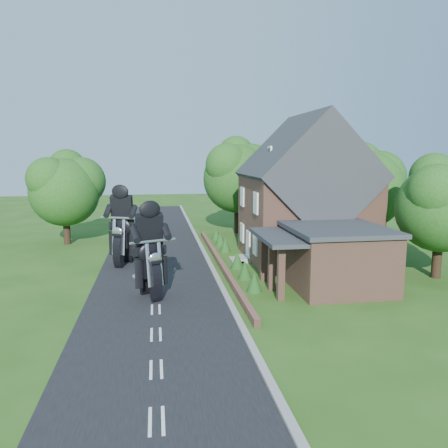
{
  "coord_description": "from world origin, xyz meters",
  "views": [
    {
      "loc": [
        0.13,
        -23.3,
        7.34
      ],
      "look_at": [
        4.58,
        5.03,
        2.8
      ],
      "focal_mm": 35.0,
      "sensor_mm": 36.0,
      "label": 1
    }
  ],
  "objects": [
    {
      "name": "tree_far_road",
      "position": [
        -6.86,
        14.11,
        4.84
      ],
      "size": [
        6.08,
        5.6,
        7.84
      ],
      "color": "black",
      "rests_on": "ground"
    },
    {
      "name": "shrub_f",
      "position": [
        5.3,
        14.0,
        0.55
      ],
      "size": [
        0.9,
        0.9,
        1.1
      ],
      "primitive_type": "cone",
      "color": "#153D13",
      "rests_on": "ground"
    },
    {
      "name": "shrub_d",
      "position": [
        5.3,
        9.0,
        0.55
      ],
      "size": [
        0.9,
        0.9,
        1.1
      ],
      "primitive_type": "cone",
      "color": "#153D13",
      "rests_on": "ground"
    },
    {
      "name": "road",
      "position": [
        0.0,
        0.0,
        0.01
      ],
      "size": [
        7.0,
        80.0,
        0.02
      ],
      "primitive_type": "cube",
      "color": "black",
      "rests_on": "ground"
    },
    {
      "name": "motorcycle_follow",
      "position": [
        -2.09,
        5.96,
        0.81
      ],
      "size": [
        1.04,
        1.79,
        1.63
      ],
      "primitive_type": null,
      "rotation": [
        0.0,
        0.0,
        2.77
      ],
      "color": "black",
      "rests_on": "ground"
    },
    {
      "name": "shrub_c",
      "position": [
        5.3,
        4.0,
        0.55
      ],
      "size": [
        0.9,
        0.9,
        1.1
      ],
      "primitive_type": "cone",
      "color": "#153D13",
      "rests_on": "ground"
    },
    {
      "name": "motorcycle_lead",
      "position": [
        -0.24,
        -1.24,
        0.76
      ],
      "size": [
        0.99,
        1.68,
        1.53
      ],
      "primitive_type": null,
      "rotation": [
        0.0,
        0.0,
        3.52
      ],
      "color": "black",
      "rests_on": "ground"
    },
    {
      "name": "shrub_b",
      "position": [
        5.3,
        1.5,
        0.55
      ],
      "size": [
        0.9,
        0.9,
        1.1
      ],
      "primitive_type": "cone",
      "color": "#153D13",
      "rests_on": "ground"
    },
    {
      "name": "tree_behind_house",
      "position": [
        14.18,
        16.14,
        6.23
      ],
      "size": [
        7.81,
        7.2,
        10.08
      ],
      "color": "black",
      "rests_on": "ground"
    },
    {
      "name": "shrub_a",
      "position": [
        5.3,
        -1.0,
        0.55
      ],
      "size": [
        0.9,
        0.9,
        1.1
      ],
      "primitive_type": "cone",
      "color": "#153D13",
      "rests_on": "ground"
    },
    {
      "name": "kerb",
      "position": [
        3.65,
        0.0,
        0.06
      ],
      "size": [
        0.3,
        80.0,
        0.12
      ],
      "primitive_type": "cube",
      "color": "gray",
      "rests_on": "ground"
    },
    {
      "name": "annex",
      "position": [
        9.87,
        -0.8,
        1.77
      ],
      "size": [
        7.05,
        5.94,
        3.44
      ],
      "color": "brown",
      "rests_on": "ground"
    },
    {
      "name": "house",
      "position": [
        10.49,
        6.0,
        4.34
      ],
      "size": [
        9.54,
        8.64,
        10.24
      ],
      "color": "brown",
      "rests_on": "ground"
    },
    {
      "name": "tree_behind_left",
      "position": [
        8.16,
        17.13,
        5.73
      ],
      "size": [
        6.94,
        6.4,
        9.16
      ],
      "color": "black",
      "rests_on": "ground"
    },
    {
      "name": "shrub_e",
      "position": [
        5.3,
        11.5,
        0.55
      ],
      "size": [
        0.9,
        0.9,
        1.1
      ],
      "primitive_type": "cone",
      "color": "#153D13",
      "rests_on": "ground"
    },
    {
      "name": "ground",
      "position": [
        0.0,
        0.0,
        0.0
      ],
      "size": [
        120.0,
        120.0,
        0.0
      ],
      "primitive_type": "plane",
      "color": "#254A14",
      "rests_on": "ground"
    },
    {
      "name": "garden_wall",
      "position": [
        4.3,
        5.0,
        0.2
      ],
      "size": [
        0.3,
        22.0,
        0.4
      ],
      "primitive_type": "cube",
      "color": "brown",
      "rests_on": "ground"
    },
    {
      "name": "tree_house_right",
      "position": [
        16.65,
        8.62,
        5.19
      ],
      "size": [
        6.51,
        6.0,
        8.4
      ],
      "color": "black",
      "rests_on": "ground"
    },
    {
      "name": "tree_annex_side",
      "position": [
        17.13,
        0.1,
        4.69
      ],
      "size": [
        5.64,
        5.2,
        7.48
      ],
      "color": "black",
      "rests_on": "ground"
    }
  ]
}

